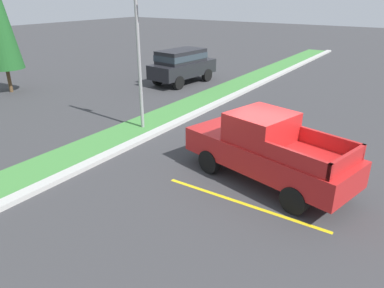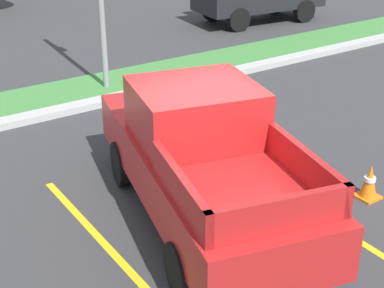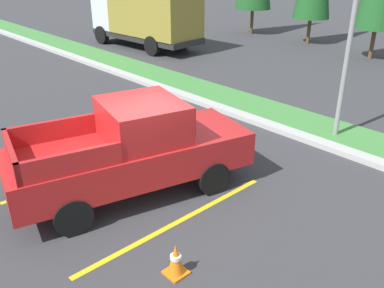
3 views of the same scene
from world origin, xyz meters
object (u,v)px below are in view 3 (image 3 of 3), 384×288
object	(u,v)px
pickup_truck_main	(133,150)
traffic_cone	(176,260)
cargo_truck_distant	(146,13)
street_light	(351,11)

from	to	relation	value
pickup_truck_main	traffic_cone	world-z (taller)	pickup_truck_main
cargo_truck_distant	street_light	distance (m)	14.06
cargo_truck_distant	traffic_cone	bearing A→B (deg)	-35.81
pickup_truck_main	cargo_truck_distant	bearing A→B (deg)	141.68
cargo_truck_distant	street_light	xyz separation A→B (m)	(13.50, -3.57, 1.70)
cargo_truck_distant	traffic_cone	world-z (taller)	cargo_truck_distant
pickup_truck_main	cargo_truck_distant	size ratio (longest dim) A/B	0.80
traffic_cone	pickup_truck_main	bearing A→B (deg)	157.95
cargo_truck_distant	traffic_cone	distance (m)	18.17
pickup_truck_main	traffic_cone	bearing A→B (deg)	-22.05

